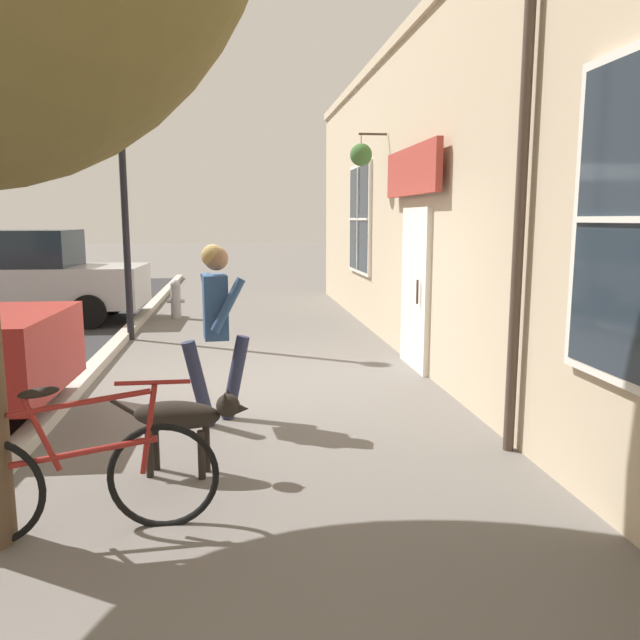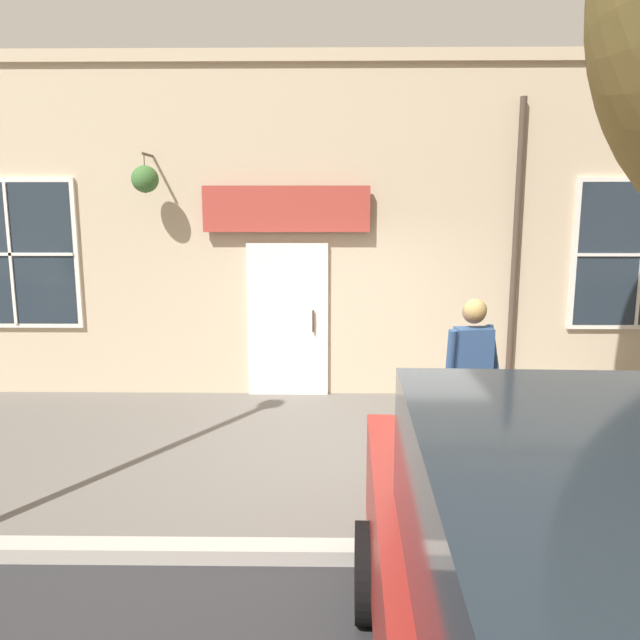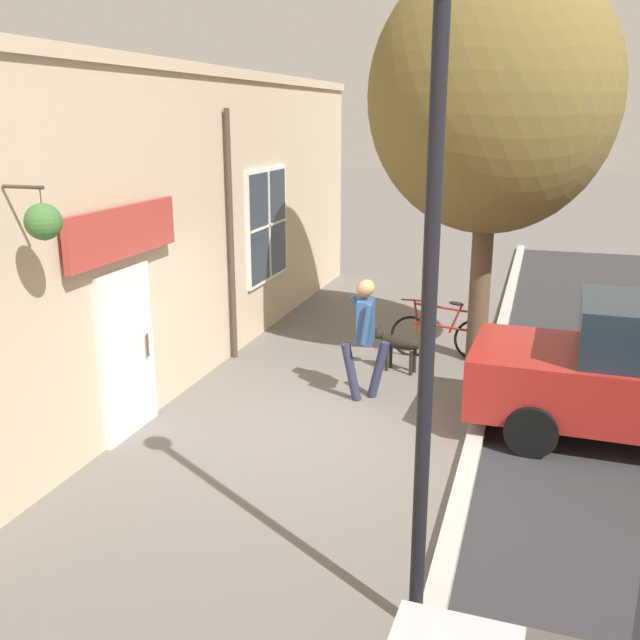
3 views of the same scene
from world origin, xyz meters
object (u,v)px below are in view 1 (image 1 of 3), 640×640
parked_car_nearest_curb (23,276)px  fire_hydrant (176,298)px  dog_on_leash (185,417)px  leaning_bicycle (77,477)px  pedestrian_walking (216,316)px  street_lamp (121,139)px

parked_car_nearest_curb → fire_hydrant: bearing=-177.6°
dog_on_leash → leaning_bicycle: size_ratio=0.62×
pedestrian_walking → fire_hydrant: (0.99, -6.60, -0.64)m
dog_on_leash → leaning_bicycle: bearing=55.6°
leaning_bicycle → parked_car_nearest_curb: bearing=-70.9°
pedestrian_walking → fire_hydrant: bearing=-81.5°
pedestrian_walking → street_lamp: size_ratio=0.35×
leaning_bicycle → street_lamp: (0.72, -6.54, 2.80)m
street_lamp → fire_hydrant: (-0.53, -2.17, -2.79)m
dog_on_leash → fire_hydrant: bearing=-84.4°
leaning_bicycle → pedestrian_walking: bearing=-110.9°
parked_car_nearest_curb → fire_hydrant: parked_car_nearest_curb is taller
parked_car_nearest_curb → street_lamp: street_lamp is taller
parked_car_nearest_curb → street_lamp: size_ratio=0.89×
fire_hydrant → pedestrian_walking: bearing=98.5°
leaning_bicycle → street_lamp: size_ratio=0.36×
parked_car_nearest_curb → fire_hydrant: (-2.79, -0.12, -0.48)m
dog_on_leash → parked_car_nearest_curb: 8.53m
parked_car_nearest_curb → fire_hydrant: 2.84m
leaning_bicycle → parked_car_nearest_curb: parked_car_nearest_curb is taller
dog_on_leash → leaning_bicycle: (0.59, 0.86, -0.08)m
pedestrian_walking → street_lamp: street_lamp is taller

